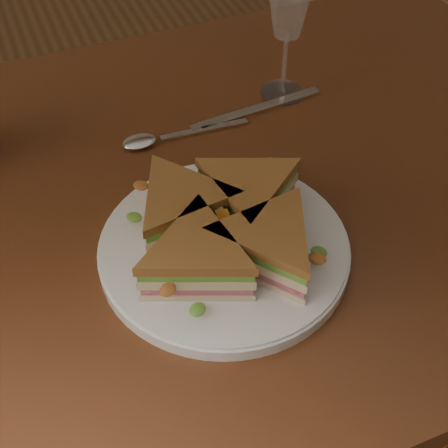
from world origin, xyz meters
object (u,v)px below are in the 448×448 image
(sandwich_wedges, at_px, (224,227))
(knife, at_px, (252,111))
(table, at_px, (202,238))
(spoon, at_px, (155,139))
(wine_glass, at_px, (289,3))
(plate, at_px, (224,249))

(sandwich_wedges, height_order, knife, sandwich_wedges)
(table, distance_m, knife, 0.20)
(sandwich_wedges, bearing_deg, table, 82.54)
(sandwich_wedges, relative_size, spoon, 1.57)
(spoon, bearing_deg, knife, 8.06)
(sandwich_wedges, bearing_deg, wine_glass, 52.54)
(table, height_order, knife, knife)
(spoon, relative_size, wine_glass, 0.90)
(table, relative_size, wine_glass, 5.87)
(spoon, height_order, knife, spoon)
(table, height_order, sandwich_wedges, sandwich_wedges)
(plate, distance_m, knife, 0.28)
(plate, relative_size, knife, 1.35)
(plate, height_order, spoon, plate)
(sandwich_wedges, xyz_separation_m, wine_glass, (0.21, 0.27, 0.10))
(sandwich_wedges, xyz_separation_m, knife, (0.14, 0.24, -0.04))
(sandwich_wedges, height_order, spoon, sandwich_wedges)
(spoon, bearing_deg, plate, -83.90)
(table, xyz_separation_m, wine_glass, (0.19, 0.15, 0.25))
(table, bearing_deg, plate, -97.46)
(sandwich_wedges, relative_size, knife, 1.34)
(wine_glass, bearing_deg, spoon, -169.89)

